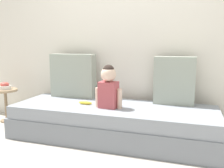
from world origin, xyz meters
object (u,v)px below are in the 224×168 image
(throw_pillow_right, at_px, (174,81))
(banana, at_px, (85,103))
(toddler, at_px, (109,86))
(fruit_bowl, at_px, (5,86))
(throw_pillow_left, at_px, (73,76))
(side_table, at_px, (6,97))
(couch, at_px, (113,122))

(throw_pillow_right, height_order, banana, throw_pillow_right)
(toddler, distance_m, fruit_bowl, 1.60)
(throw_pillow_left, xyz_separation_m, side_table, (-0.96, -0.17, -0.32))
(couch, distance_m, side_table, 1.62)
(toddler, distance_m, side_table, 1.62)
(side_table, bearing_deg, throw_pillow_left, 9.87)
(throw_pillow_left, height_order, throw_pillow_right, throw_pillow_left)
(throw_pillow_left, distance_m, fruit_bowl, 0.99)
(couch, distance_m, throw_pillow_right, 0.85)
(throw_pillow_left, relative_size, banana, 3.47)
(fruit_bowl, bearing_deg, banana, -7.63)
(banana, relative_size, fruit_bowl, 1.00)
(side_table, bearing_deg, toddler, -7.83)
(throw_pillow_right, distance_m, toddler, 0.77)
(throw_pillow_right, bearing_deg, banana, -160.71)
(throw_pillow_left, relative_size, side_table, 1.29)
(throw_pillow_left, height_order, fruit_bowl, throw_pillow_left)
(couch, relative_size, toddler, 4.95)
(throw_pillow_left, distance_m, toddler, 0.73)
(banana, bearing_deg, side_table, 172.37)
(banana, distance_m, fruit_bowl, 1.30)
(side_table, relative_size, fruit_bowl, 2.71)
(throw_pillow_left, xyz_separation_m, toddler, (0.62, -0.39, -0.04))
(banana, xyz_separation_m, side_table, (-1.28, 0.17, -0.05))
(fruit_bowl, bearing_deg, throw_pillow_right, 4.25)
(fruit_bowl, bearing_deg, throw_pillow_left, 9.87)
(throw_pillow_right, xyz_separation_m, side_table, (-2.25, -0.17, -0.31))
(throw_pillow_right, xyz_separation_m, toddler, (-0.67, -0.39, -0.04))
(throw_pillow_right, bearing_deg, throw_pillow_left, 180.00)
(banana, bearing_deg, couch, 6.67)
(throw_pillow_left, relative_size, toddler, 1.25)
(fruit_bowl, bearing_deg, side_table, 0.00)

